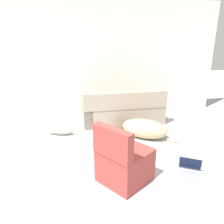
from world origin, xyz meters
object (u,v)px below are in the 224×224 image
Objects in this scene: dog at (143,129)px; laptop_open at (190,168)px; couch at (122,111)px; cat at (62,132)px; side_chair at (124,162)px.

dog reaches higher than laptop_open.
couch is 0.91m from dog.
cat is (-1.41, -0.45, -0.21)m from couch.
cat is at bearing 18.91° from couch.
dog is at bearing 133.28° from laptop_open.
laptop_open reaches higher than cat.
side_chair is at bearing 76.75° from couch.
cat is at bearing 21.17° from dog.
side_chair reaches higher than laptop_open.
couch is 2.28m from side_chair.
laptop_open is at bearing 102.36° from couch.
couch is 1.50m from cat.
dog is at bearing 103.07° from couch.
side_chair is (-0.57, -2.20, 0.03)m from couch.
dog is 1.66m from cat.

